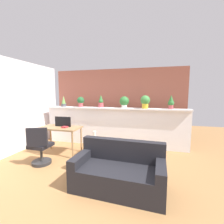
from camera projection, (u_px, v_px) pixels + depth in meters
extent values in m
plane|color=#9E7042|center=(88.00, 177.00, 3.07)|extent=(12.00, 12.00, 0.00)
cube|color=white|center=(113.00, 127.00, 4.92)|extent=(4.54, 0.16, 1.19)
cube|color=white|center=(113.00, 108.00, 4.81)|extent=(4.54, 0.30, 0.04)
cube|color=brown|center=(117.00, 105.00, 5.42)|extent=(4.54, 0.10, 2.50)
cube|color=white|center=(2.00, 108.00, 3.93)|extent=(0.12, 4.40, 2.60)
cylinder|color=#4C4C51|center=(64.00, 105.00, 5.20)|extent=(0.17, 0.17, 0.10)
cone|color=#669E4C|center=(64.00, 100.00, 5.18)|extent=(0.13, 0.13, 0.26)
cylinder|color=#B7474C|center=(81.00, 105.00, 5.08)|extent=(0.14, 0.14, 0.13)
sphere|color=#235B2D|center=(81.00, 100.00, 5.07)|extent=(0.23, 0.23, 0.23)
cylinder|color=#B7474C|center=(101.00, 105.00, 4.94)|extent=(0.16, 0.16, 0.14)
sphere|color=#2D7033|center=(101.00, 101.00, 4.92)|extent=(0.14, 0.14, 0.14)
cone|color=#2D7033|center=(101.00, 98.00, 4.91)|extent=(0.12, 0.12, 0.18)
cylinder|color=silver|center=(124.00, 106.00, 4.74)|extent=(0.17, 0.17, 0.10)
sphere|color=#2D7033|center=(124.00, 101.00, 4.72)|extent=(0.29, 0.29, 0.29)
cylinder|color=gold|center=(145.00, 106.00, 4.52)|extent=(0.18, 0.18, 0.14)
sphere|color=#3D843D|center=(145.00, 100.00, 4.49)|extent=(0.28, 0.28, 0.28)
cylinder|color=#B7474C|center=(171.00, 107.00, 4.37)|extent=(0.13, 0.13, 0.11)
sphere|color=#2D7033|center=(171.00, 103.00, 4.36)|extent=(0.17, 0.17, 0.17)
cone|color=#2D7033|center=(171.00, 99.00, 4.35)|extent=(0.14, 0.14, 0.20)
cylinder|color=#99754C|center=(39.00, 142.00, 4.16)|extent=(0.04, 0.04, 0.71)
cylinder|color=#99754C|center=(73.00, 145.00, 3.91)|extent=(0.04, 0.04, 0.71)
cylinder|color=#99754C|center=(51.00, 137.00, 4.64)|extent=(0.04, 0.04, 0.71)
cylinder|color=#99754C|center=(81.00, 140.00, 4.39)|extent=(0.04, 0.04, 0.71)
cube|color=#99754C|center=(60.00, 128.00, 4.23)|extent=(1.10, 0.60, 0.04)
cube|color=black|center=(63.00, 122.00, 4.28)|extent=(0.47, 0.04, 0.27)
cylinder|color=#262628|center=(42.00, 162.00, 3.67)|extent=(0.44, 0.44, 0.07)
cylinder|color=#333333|center=(41.00, 154.00, 3.65)|extent=(0.06, 0.06, 0.34)
cube|color=black|center=(41.00, 145.00, 3.62)|extent=(0.44, 0.44, 0.08)
cube|color=black|center=(37.00, 137.00, 3.41)|extent=(0.44, 0.21, 0.42)
cube|color=tan|center=(95.00, 147.00, 4.08)|extent=(0.40, 0.40, 0.50)
cube|color=black|center=(92.00, 150.00, 3.89)|extent=(0.28, 0.04, 0.28)
cylinder|color=silver|center=(94.00, 135.00, 4.02)|extent=(0.09, 0.09, 0.19)
cube|color=#B22D33|center=(65.00, 127.00, 4.13)|extent=(0.14, 0.13, 0.04)
cube|color=black|center=(118.00, 178.00, 2.68)|extent=(1.59, 0.83, 0.40)
cube|color=black|center=(122.00, 150.00, 2.92)|extent=(1.57, 0.23, 0.40)
cube|color=black|center=(82.00, 158.00, 2.85)|extent=(0.19, 0.77, 0.16)
cube|color=black|center=(161.00, 168.00, 2.44)|extent=(0.19, 0.77, 0.16)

